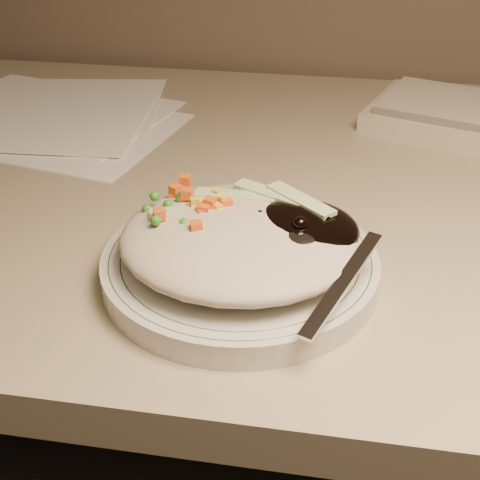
# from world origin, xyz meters

# --- Properties ---
(desk) EXTENTS (1.40, 0.70, 0.74)m
(desk) POSITION_xyz_m (0.00, 1.38, 0.54)
(desk) COLOR gray
(desk) RESTS_ON ground
(plate) EXTENTS (0.23, 0.23, 0.02)m
(plate) POSITION_xyz_m (-0.05, 1.19, 0.75)
(plate) COLOR beige
(plate) RESTS_ON desk
(plate_rim) EXTENTS (0.22, 0.22, 0.00)m
(plate_rim) POSITION_xyz_m (-0.05, 1.19, 0.76)
(plate_rim) COLOR #144723
(plate_rim) RESTS_ON plate
(meal) EXTENTS (0.21, 0.19, 0.05)m
(meal) POSITION_xyz_m (-0.05, 1.19, 0.78)
(meal) COLOR beige
(meal) RESTS_ON plate
(papers) EXTENTS (0.37, 0.33, 0.00)m
(papers) POSITION_xyz_m (-0.36, 1.50, 0.74)
(papers) COLOR white
(papers) RESTS_ON desk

